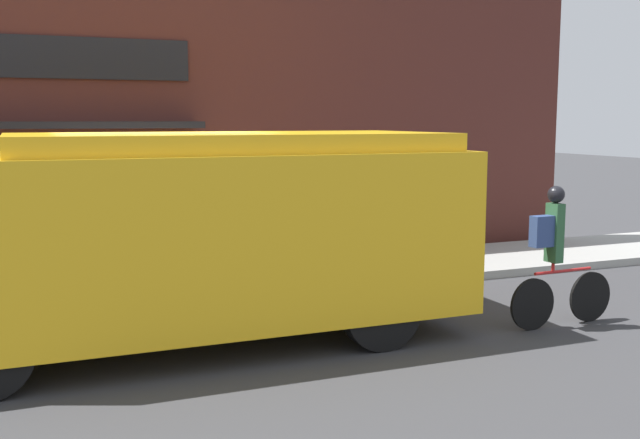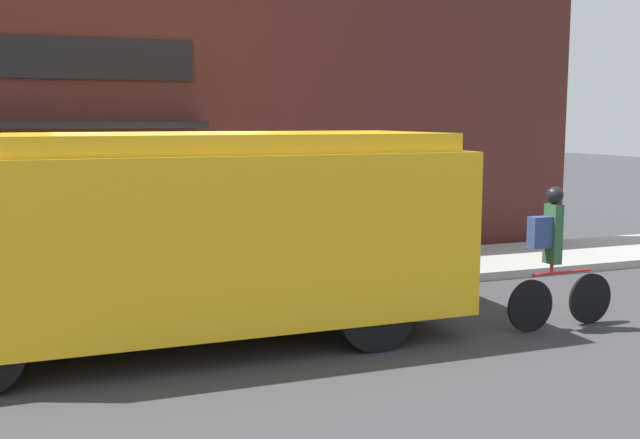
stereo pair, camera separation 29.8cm
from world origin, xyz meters
name	(u,v)px [view 2 (the right image)]	position (x,y,z in m)	size (l,w,h in m)	color
ground_plane	(164,310)	(0.00, 0.00, 0.00)	(70.00, 70.00, 0.00)	#38383A
sidewalk	(152,287)	(0.00, 1.10, 0.07)	(28.00, 2.20, 0.13)	#999993
storefront	(132,103)	(-0.02, 2.54, 2.69)	(16.28, 0.92, 5.38)	#4C231E
school_bus	(199,232)	(0.18, -1.45, 1.21)	(6.25, 2.85, 2.28)	yellow
cyclist	(554,260)	(4.11, -2.48, 0.82)	(1.50, 0.21, 1.67)	black
trash_bin	(2,260)	(-1.95, 1.35, 0.54)	(0.47, 0.47, 0.82)	#2D5138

